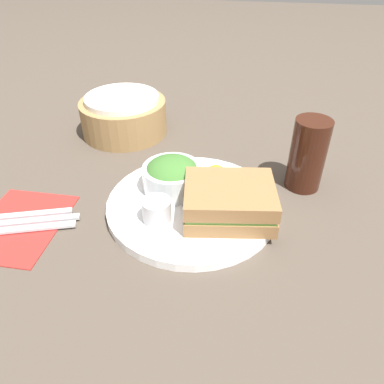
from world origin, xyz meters
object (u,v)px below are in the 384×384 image
Objects in this scene: fork at (16,230)px; sandwich at (229,201)px; plate at (192,205)px; knife at (18,222)px; salad_bowl at (172,175)px; dressing_cup at (157,211)px; drink_glass at (308,155)px; spoon at (21,215)px; bread_basket at (124,115)px.

sandwich is at bearing 175.71° from fork.
plate is 1.49× the size of knife.
dressing_cup is (-0.01, -0.09, -0.01)m from salad_bowl.
knife is at bearing -152.44° from salad_bowl.
sandwich is 1.17× the size of drink_glass.
plate is 0.06m from salad_bowl.
sandwich is 0.84× the size of fork.
drink_glass is at bearing -177.79° from spoon.
plate reaches higher than knife.
plate is at bearing 50.60° from dressing_cup.
bread_basket is at bearing 116.12° from dressing_cup.
sandwich is (0.06, -0.02, 0.04)m from plate.
bread_basket reaches higher than dressing_cup.
plate is 0.08m from sandwich.
dressing_cup reaches higher than spoon.
bread_basket is 1.04× the size of fork.
bread_basket is at bearing -120.10° from knife.
salad_bowl reaches higher than plate.
fork is (-0.46, -0.21, -0.06)m from drink_glass.
plate is at bearing -176.43° from fork.
dressing_cup is 0.25× the size of fork.
fork is (-0.23, -0.14, -0.04)m from salad_bowl.
spoon is (-0.47, -0.18, -0.06)m from drink_glass.
fork is (-0.33, -0.08, -0.04)m from sandwich.
drink_glass is 0.42m from bread_basket.
sandwich is 0.81× the size of bread_basket.
spoon is (-0.24, -0.10, -0.04)m from salad_bowl.
fork is 1.11× the size of spoon.
fork is at bearing 90.00° from knife.
salad_bowl reaches higher than dressing_cup.
sandwich reaches higher than fork.
knife is 1.17× the size of spoon.
spoon is at bearing -90.00° from knife.
salad_bowl is at bearing -170.61° from knife.
plate is 0.33m from bread_basket.
bread_basket reaches higher than spoon.
salad_bowl is at bearing 86.06° from dressing_cup.
drink_glass reaches higher than dressing_cup.
knife is at bearing -161.83° from plate.
spoon is at bearing -156.34° from salad_bowl.
sandwich is at bearing 16.22° from dressing_cup.
sandwich reaches higher than knife.
bread_basket is at bearing 128.05° from plate.
knife is at bearing -101.92° from bread_basket.
dressing_cup is 0.29m from drink_glass.
fork is at bearing -158.26° from plate.
spoon is at bearing -103.45° from bread_basket.
spoon is at bearing -90.00° from fork.
plate is 1.86× the size of sandwich.
sandwich is at bearing -28.22° from salad_bowl.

